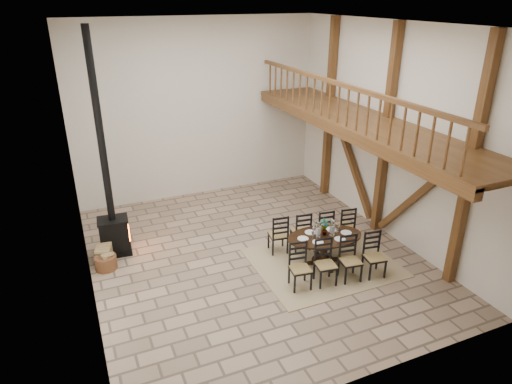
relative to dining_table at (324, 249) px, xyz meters
name	(u,v)px	position (x,y,z in m)	size (l,w,h in m)	color
ground	(254,256)	(-1.30, 0.89, -0.35)	(8.00, 8.00, 0.00)	tan
room_shell	(305,122)	(-0.11, 0.89, 2.66)	(7.02, 8.02, 5.01)	beige
rug	(323,262)	(0.00, 0.00, -0.34)	(3.00, 2.50, 0.02)	tan
dining_table	(324,249)	(0.00, 0.00, 0.00)	(2.30, 2.13, 1.07)	black
wood_stove	(111,209)	(-4.16, 2.27, 0.77)	(0.72, 0.58, 5.00)	black
log_basket	(106,262)	(-4.46, 1.68, -0.19)	(0.47, 0.47, 0.39)	brown
log_stack	(104,255)	(-4.46, 1.90, -0.13)	(0.42, 0.50, 0.44)	#9D8857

